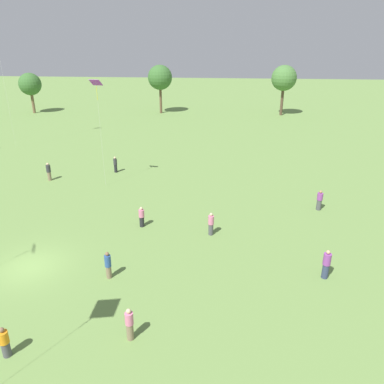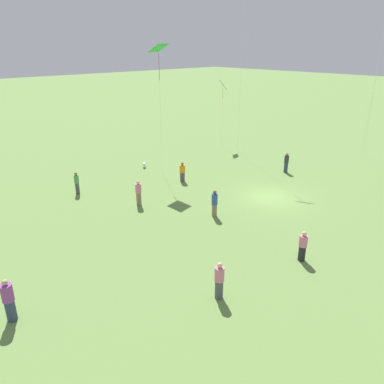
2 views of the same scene
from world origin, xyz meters
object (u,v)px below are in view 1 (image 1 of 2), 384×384
(person_5, at_px, (130,324))
(person_10, at_px, (115,165))
(person_9, at_px, (49,172))
(person_4, at_px, (211,224))
(person_8, at_px, (5,342))
(person_6, at_px, (320,200))
(person_1, at_px, (108,265))
(person_0, at_px, (326,264))
(kite_8, at_px, (96,86))
(person_7, at_px, (142,217))

(person_5, distance_m, person_10, 24.99)
(person_9, bearing_deg, person_10, -73.21)
(person_10, bearing_deg, person_5, 60.86)
(person_4, distance_m, person_8, 15.24)
(person_5, distance_m, person_6, 20.30)
(person_1, relative_size, person_4, 1.01)
(person_0, bearing_deg, person_8, 61.15)
(person_4, bearing_deg, person_9, -83.68)
(person_9, bearing_deg, person_0, -131.09)
(person_1, bearing_deg, person_0, 78.84)
(person_10, xyz_separation_m, kite_8, (0.09, -4.01, 8.71))
(person_4, height_order, person_9, person_9)
(person_5, xyz_separation_m, person_10, (-7.49, 23.84, -0.02))
(person_6, distance_m, person_10, 21.43)
(person_6, xyz_separation_m, person_8, (-17.91, -17.57, -0.07))
(person_5, bearing_deg, person_1, -61.25)
(person_0, distance_m, person_8, 17.81)
(person_6, bearing_deg, person_7, 144.55)
(person_7, distance_m, person_10, 13.39)
(person_9, height_order, person_10, person_9)
(person_4, xyz_separation_m, person_5, (-3.46, -10.82, 0.01))
(person_5, distance_m, person_9, 24.84)
(person_5, bearing_deg, person_0, -149.31)
(person_0, bearing_deg, person_5, 65.47)
(person_4, bearing_deg, person_6, 156.67)
(person_8, bearing_deg, person_10, 15.60)
(person_5, relative_size, person_9, 0.96)
(person_4, bearing_deg, person_7, -62.10)
(person_0, distance_m, person_10, 25.43)
(person_7, height_order, person_8, person_7)
(person_1, height_order, person_6, person_1)
(person_9, xyz_separation_m, kite_8, (6.19, -0.96, 8.66))
(person_0, relative_size, person_10, 1.09)
(person_8, bearing_deg, kite_8, 16.21)
(person_10, bearing_deg, person_4, 83.49)
(person_0, relative_size, person_7, 1.16)
(person_4, relative_size, person_6, 1.01)
(person_8, xyz_separation_m, person_9, (-8.14, 22.34, 0.14))
(person_6, relative_size, person_8, 1.08)
(person_6, xyz_separation_m, person_10, (-19.95, 7.82, 0.02))
(person_1, distance_m, person_8, 7.02)
(person_7, bearing_deg, person_4, -98.60)
(person_9, distance_m, person_10, 6.82)
(person_7, bearing_deg, person_6, -72.98)
(person_9, bearing_deg, person_5, -156.61)
(person_0, xyz_separation_m, person_4, (-7.21, 4.79, -0.07))
(person_0, relative_size, person_5, 1.07)
(person_1, distance_m, person_9, 19.41)
(person_9, relative_size, person_10, 1.06)
(person_7, bearing_deg, person_8, 165.25)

